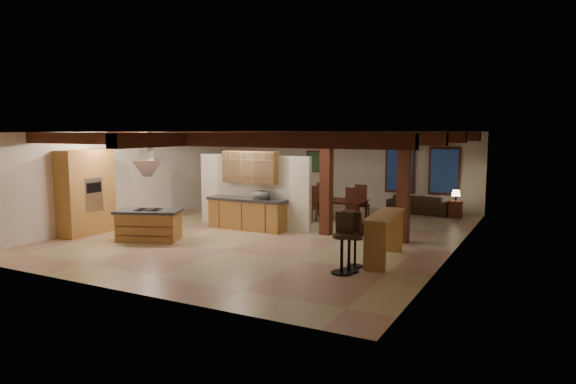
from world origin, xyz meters
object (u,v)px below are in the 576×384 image
object	(u,v)px
bar_counter	(385,229)
dining_table	(336,210)
kitchen_island	(149,225)
sofa	(420,204)

from	to	relation	value
bar_counter	dining_table	bearing A→B (deg)	124.05
dining_table	kitchen_island	bearing A→B (deg)	-122.07
dining_table	bar_counter	bearing A→B (deg)	-55.84
dining_table	bar_counter	world-z (taller)	bar_counter
kitchen_island	sofa	xyz separation A→B (m)	(5.39, 7.92, -0.10)
kitchen_island	dining_table	distance (m)	6.17
sofa	bar_counter	xyz separation A→B (m)	(0.87, -7.10, 0.41)
sofa	dining_table	bearing A→B (deg)	59.08
kitchen_island	dining_table	bearing A→B (deg)	57.82
kitchen_island	dining_table	world-z (taller)	kitchen_island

